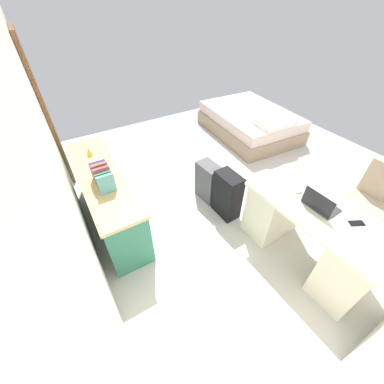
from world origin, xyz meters
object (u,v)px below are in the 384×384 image
(credenza, at_px, (108,198))
(laptop, at_px, (320,204))
(desk, at_px, (309,234))
(office_chair, at_px, (366,206))
(figurine_small, at_px, (89,152))
(suitcase_black, at_px, (227,195))
(computer_mouse, at_px, (299,191))
(cell_phone_near_laptop, at_px, (357,223))
(suitcase_spare_grey, at_px, (208,182))
(bed, at_px, (250,122))

(credenza, distance_m, laptop, 2.39)
(desk, distance_m, laptop, 0.41)
(office_chair, relative_size, figurine_small, 8.55)
(suitcase_black, xyz_separation_m, figurine_small, (1.14, 1.37, 0.49))
(computer_mouse, relative_size, cell_phone_near_laptop, 0.74)
(desk, relative_size, cell_phone_near_laptop, 10.70)
(suitcase_spare_grey, bearing_deg, desk, -170.90)
(computer_mouse, bearing_deg, suitcase_black, 25.01)
(office_chair, relative_size, computer_mouse, 9.40)
(desk, distance_m, computer_mouse, 0.48)
(credenza, distance_m, figurine_small, 0.63)
(cell_phone_near_laptop, bearing_deg, computer_mouse, 37.53)
(bed, height_order, suitcase_black, suitcase_black)
(bed, distance_m, suitcase_black, 2.43)
(suitcase_spare_grey, bearing_deg, cell_phone_near_laptop, -168.89)
(suitcase_black, height_order, figurine_small, figurine_small)
(desk, bearing_deg, cell_phone_near_laptop, -154.89)
(office_chair, xyz_separation_m, cell_phone_near_laptop, (-0.20, 0.77, 0.34))
(suitcase_spare_grey, xyz_separation_m, cell_phone_near_laptop, (-1.69, -0.47, 0.48))
(office_chair, bearing_deg, computer_mouse, 66.37)
(suitcase_spare_grey, distance_m, computer_mouse, 1.27)
(computer_mouse, bearing_deg, credenza, 49.72)
(suitcase_spare_grey, bearing_deg, office_chair, -144.80)
(office_chair, bearing_deg, bed, -12.55)
(laptop, bearing_deg, desk, 178.06)
(desk, xyz_separation_m, office_chair, (-0.08, -0.90, 0.02))
(bed, xyz_separation_m, cell_phone_near_laptop, (-2.90, 1.37, 0.52))
(cell_phone_near_laptop, bearing_deg, suitcase_spare_grey, 43.75)
(suitcase_spare_grey, bearing_deg, computer_mouse, -165.81)
(suitcase_black, distance_m, laptop, 1.13)
(computer_mouse, bearing_deg, office_chair, -115.05)
(computer_mouse, distance_m, cell_phone_near_laptop, 0.58)
(office_chair, height_order, laptop, laptop)
(cell_phone_near_laptop, bearing_deg, figurine_small, 64.94)
(computer_mouse, height_order, figurine_small, figurine_small)
(laptop, bearing_deg, computer_mouse, -7.60)
(credenza, xyz_separation_m, cell_phone_near_laptop, (-1.96, -1.81, 0.38))
(desk, distance_m, suitcase_spare_grey, 1.45)
(laptop, bearing_deg, figurine_small, 38.63)
(office_chair, xyz_separation_m, suitcase_black, (1.09, 1.21, -0.10))
(laptop, distance_m, figurine_small, 2.70)
(desk, height_order, suitcase_spare_grey, desk)
(suitcase_black, relative_size, figurine_small, 5.88)
(bed, distance_m, laptop, 3.04)
(office_chair, height_order, suitcase_black, office_chair)
(computer_mouse, distance_m, figurine_small, 2.52)
(suitcase_spare_grey, relative_size, cell_phone_near_laptop, 4.16)
(bed, relative_size, suitcase_spare_grey, 3.52)
(bed, xyz_separation_m, suitcase_spare_grey, (-1.21, 1.84, 0.04))
(laptop, bearing_deg, suitcase_black, 18.13)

